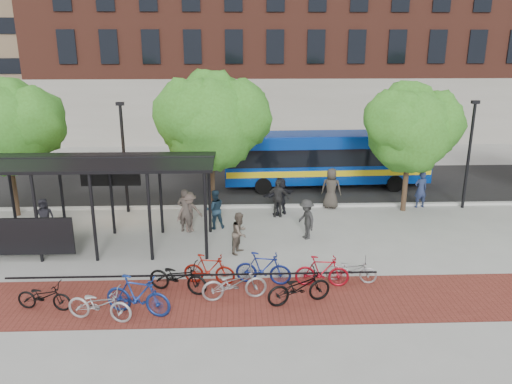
{
  "coord_description": "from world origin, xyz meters",
  "views": [
    {
      "loc": [
        -1.82,
        -18.82,
        7.72
      ],
      "look_at": [
        -1.06,
        1.3,
        1.6
      ],
      "focal_mm": 35.0,
      "sensor_mm": 36.0,
      "label": 1
    }
  ],
  "objects_px": {
    "bike_4": "(178,277)",
    "bike_6": "(234,283)",
    "pedestrian_9": "(306,219)",
    "bike_10": "(351,269)",
    "pedestrian_2": "(215,209)",
    "bike_8": "(299,287)",
    "tree_c": "(412,125)",
    "pedestrian_3": "(189,212)",
    "bike_5": "(209,269)",
    "lamp_post_right": "(469,152)",
    "pedestrian_1": "(185,210)",
    "bike_2": "(99,304)",
    "pedestrian_4": "(277,198)",
    "bike_3": "(138,295)",
    "bike_7": "(263,268)",
    "pedestrian_0": "(45,217)",
    "pedestrian_6": "(331,188)",
    "bike_0": "(44,296)",
    "bus_shelter": "(69,172)",
    "lamp_post_left": "(124,155)",
    "tree_b": "(213,117)",
    "tree_a": "(7,124)",
    "pedestrian_5": "(280,196)",
    "pedestrian_8": "(240,233)",
    "bus": "(326,156)",
    "pedestrian_7": "(421,189)",
    "bike_9": "(322,271)"
  },
  "relations": [
    {
      "from": "tree_a",
      "to": "pedestrian_7",
      "type": "bearing_deg",
      "value": 1.2
    },
    {
      "from": "bike_7",
      "to": "bike_10",
      "type": "xyz_separation_m",
      "value": [
        2.92,
        0.04,
        -0.11
      ]
    },
    {
      "from": "bike_2",
      "to": "pedestrian_5",
      "type": "height_order",
      "value": "pedestrian_5"
    },
    {
      "from": "bike_4",
      "to": "bike_6",
      "type": "bearing_deg",
      "value": -86.97
    },
    {
      "from": "bus_shelter",
      "to": "lamp_post_left",
      "type": "relative_size",
      "value": 2.07
    },
    {
      "from": "pedestrian_6",
      "to": "bike_6",
      "type": "bearing_deg",
      "value": 79.54
    },
    {
      "from": "bike_5",
      "to": "pedestrian_0",
      "type": "distance_m",
      "value": 8.42
    },
    {
      "from": "bike_5",
      "to": "pedestrian_3",
      "type": "height_order",
      "value": "pedestrian_3"
    },
    {
      "from": "bus_shelter",
      "to": "bike_6",
      "type": "bearing_deg",
      "value": -35.58
    },
    {
      "from": "bike_8",
      "to": "pedestrian_7",
      "type": "relative_size",
      "value": 1.14
    },
    {
      "from": "bike_4",
      "to": "pedestrian_1",
      "type": "distance_m",
      "value": 5.32
    },
    {
      "from": "lamp_post_left",
      "to": "pedestrian_6",
      "type": "height_order",
      "value": "lamp_post_left"
    },
    {
      "from": "tree_a",
      "to": "tree_c",
      "type": "height_order",
      "value": "tree_a"
    },
    {
      "from": "bike_6",
      "to": "pedestrian_3",
      "type": "height_order",
      "value": "pedestrian_3"
    },
    {
      "from": "pedestrian_3",
      "to": "bike_4",
      "type": "bearing_deg",
      "value": -115.03
    },
    {
      "from": "bike_0",
      "to": "pedestrian_2",
      "type": "relative_size",
      "value": 0.98
    },
    {
      "from": "bike_2",
      "to": "bike_6",
      "type": "height_order",
      "value": "bike_6"
    },
    {
      "from": "bike_5",
      "to": "bike_6",
      "type": "xyz_separation_m",
      "value": [
        0.83,
        -1.05,
        0.01
      ]
    },
    {
      "from": "bike_3",
      "to": "pedestrian_3",
      "type": "height_order",
      "value": "pedestrian_3"
    },
    {
      "from": "tree_c",
      "to": "bike_10",
      "type": "bearing_deg",
      "value": -120.1
    },
    {
      "from": "pedestrian_2",
      "to": "pedestrian_4",
      "type": "xyz_separation_m",
      "value": [
        2.79,
        1.43,
        0.01
      ]
    },
    {
      "from": "bus",
      "to": "pedestrian_3",
      "type": "relative_size",
      "value": 6.42
    },
    {
      "from": "tree_b",
      "to": "bike_4",
      "type": "distance_m",
      "value": 8.69
    },
    {
      "from": "bike_10",
      "to": "pedestrian_2",
      "type": "relative_size",
      "value": 0.99
    },
    {
      "from": "bike_4",
      "to": "pedestrian_9",
      "type": "bearing_deg",
      "value": -27.46
    },
    {
      "from": "bike_10",
      "to": "pedestrian_7",
      "type": "bearing_deg",
      "value": -19.83
    },
    {
      "from": "bike_9",
      "to": "pedestrian_9",
      "type": "xyz_separation_m",
      "value": [
        0.03,
        4.13,
        0.29
      ]
    },
    {
      "from": "bike_6",
      "to": "pedestrian_2",
      "type": "relative_size",
      "value": 1.19
    },
    {
      "from": "bus",
      "to": "bike_2",
      "type": "height_order",
      "value": "bus"
    },
    {
      "from": "bike_4",
      "to": "bike_8",
      "type": "distance_m",
      "value": 3.87
    },
    {
      "from": "bike_3",
      "to": "bike_10",
      "type": "height_order",
      "value": "bike_3"
    },
    {
      "from": "bike_8",
      "to": "pedestrian_5",
      "type": "distance_m",
      "value": 8.17
    },
    {
      "from": "pedestrian_8",
      "to": "pedestrian_5",
      "type": "bearing_deg",
      "value": 3.45
    },
    {
      "from": "bike_0",
      "to": "pedestrian_9",
      "type": "distance_m",
      "value": 10.07
    },
    {
      "from": "bus",
      "to": "pedestrian_6",
      "type": "relative_size",
      "value": 5.66
    },
    {
      "from": "bike_6",
      "to": "pedestrian_4",
      "type": "xyz_separation_m",
      "value": [
        1.93,
        7.61,
        0.33
      ]
    },
    {
      "from": "bike_8",
      "to": "tree_c",
      "type": "bearing_deg",
      "value": -50.94
    },
    {
      "from": "tree_b",
      "to": "bike_8",
      "type": "distance_m",
      "value": 9.85
    },
    {
      "from": "lamp_post_right",
      "to": "pedestrian_0",
      "type": "xyz_separation_m",
      "value": [
        -18.8,
        -2.77,
        -1.97
      ]
    },
    {
      "from": "bus_shelter",
      "to": "bike_7",
      "type": "height_order",
      "value": "bus_shelter"
    },
    {
      "from": "bike_4",
      "to": "bike_8",
      "type": "relative_size",
      "value": 0.98
    },
    {
      "from": "pedestrian_4",
      "to": "pedestrian_8",
      "type": "relative_size",
      "value": 1.08
    },
    {
      "from": "pedestrian_0",
      "to": "tree_a",
      "type": "bearing_deg",
      "value": 117.2
    },
    {
      "from": "lamp_post_right",
      "to": "pedestrian_2",
      "type": "distance_m",
      "value": 12.2
    },
    {
      "from": "lamp_post_right",
      "to": "bike_0",
      "type": "relative_size",
      "value": 3.06
    },
    {
      "from": "bike_2",
      "to": "pedestrian_0",
      "type": "height_order",
      "value": "pedestrian_0"
    },
    {
      "from": "bike_8",
      "to": "pedestrian_1",
      "type": "height_order",
      "value": "pedestrian_1"
    },
    {
      "from": "bike_3",
      "to": "tree_a",
      "type": "bearing_deg",
      "value": 55.3
    },
    {
      "from": "pedestrian_3",
      "to": "bike_5",
      "type": "bearing_deg",
      "value": -103.57
    },
    {
      "from": "pedestrian_5",
      "to": "pedestrian_8",
      "type": "xyz_separation_m",
      "value": [
        -1.89,
        -4.29,
        -0.08
      ]
    }
  ]
}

